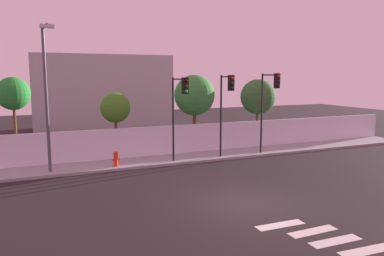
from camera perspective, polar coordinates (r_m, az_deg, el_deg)
name	(u,v)px	position (r m, az deg, el deg)	size (l,w,h in m)	color
ground_plane	(245,203)	(15.36, 8.11, -11.37)	(80.00, 80.00, 0.00)	black
sidewalk	(174,159)	(22.48, -2.75, -4.82)	(36.00, 2.40, 0.15)	gray
perimeter_wall	(167,140)	(23.48, -3.85, -1.85)	(36.00, 0.18, 1.80)	silver
crosswalk_marking	(325,243)	(12.55, 19.87, -16.35)	(3.52, 3.87, 0.01)	silver
traffic_light_left	(269,96)	(23.47, 11.85, 4.86)	(0.43, 1.54, 5.08)	black
traffic_light_center	(179,101)	(20.64, -1.96, 4.17)	(0.47, 1.56, 4.85)	black
traffic_light_right	(226,98)	(21.99, 5.29, 4.58)	(0.35, 1.36, 4.97)	black
street_lamp_curbside	(46,89)	(19.84, -21.52, 5.68)	(0.62, 2.25, 7.27)	#4C4C51
fire_hydrant	(116,158)	(20.75, -11.66, -4.58)	(0.44, 0.26, 0.84)	red
roadside_tree_leftmost	(13,94)	(23.22, -25.85, 4.72)	(1.87, 1.87, 5.02)	brown
roadside_tree_midleft	(115,108)	(23.70, -11.73, 3.03)	(1.89, 1.89, 4.04)	brown
roadside_tree_midright	(194,95)	(25.26, 0.38, 5.04)	(2.76, 2.76, 5.15)	brown
roadside_tree_rightmost	(258,97)	(27.69, 10.13, 4.72)	(2.58, 2.58, 4.84)	brown
low_building_distant	(102,93)	(36.37, -13.76, 5.31)	(12.34, 6.00, 6.95)	#ADADAD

